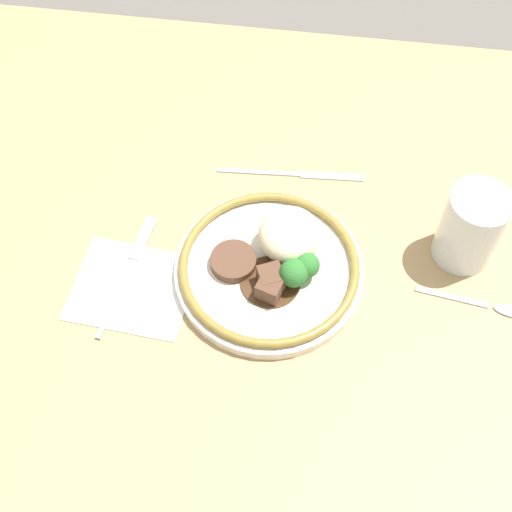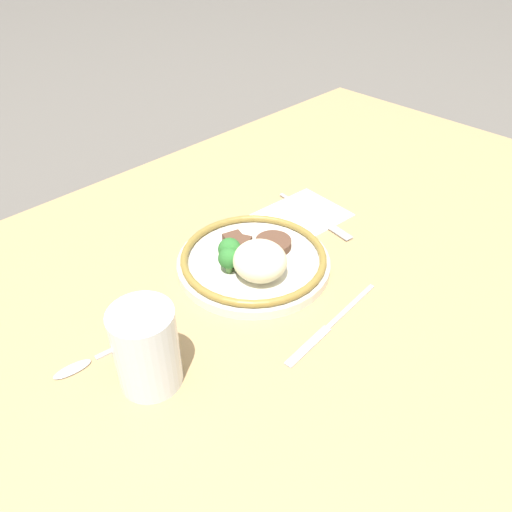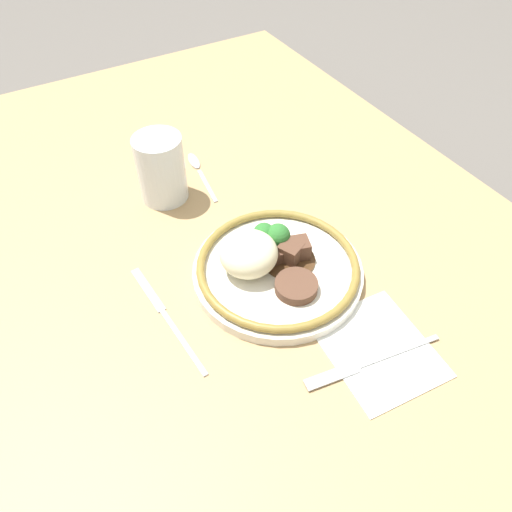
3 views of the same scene
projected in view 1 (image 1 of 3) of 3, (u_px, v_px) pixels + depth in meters
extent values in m
plane|color=#5B5651|center=(256.00, 274.00, 1.00)|extent=(8.00, 8.00, 0.00)
cube|color=tan|center=(256.00, 266.00, 0.98)|extent=(1.55, 0.91, 0.04)
cube|color=white|center=(132.00, 288.00, 0.93)|extent=(0.16, 0.14, 0.00)
cylinder|color=silver|center=(269.00, 271.00, 0.94)|extent=(0.25, 0.25, 0.02)
torus|color=olive|center=(269.00, 266.00, 0.93)|extent=(0.24, 0.24, 0.01)
ellipsoid|color=beige|center=(290.00, 235.00, 0.92)|extent=(0.08, 0.08, 0.06)
cylinder|color=brown|center=(233.00, 261.00, 0.93)|extent=(0.06, 0.06, 0.01)
cylinder|color=#472D19|center=(270.00, 282.00, 0.92)|extent=(0.08, 0.08, 0.00)
cube|color=brown|center=(271.00, 279.00, 0.90)|extent=(0.04, 0.04, 0.03)
cube|color=brown|center=(270.00, 289.00, 0.90)|extent=(0.04, 0.04, 0.03)
cube|color=brown|center=(278.00, 269.00, 0.92)|extent=(0.02, 0.02, 0.02)
cylinder|color=#5B8E47|center=(293.00, 282.00, 0.91)|extent=(0.01, 0.01, 0.01)
sphere|color=#2D702D|center=(294.00, 275.00, 0.90)|extent=(0.03, 0.03, 0.03)
cylinder|color=#5B8E47|center=(293.00, 281.00, 0.91)|extent=(0.01, 0.01, 0.01)
sphere|color=#2D702D|center=(294.00, 273.00, 0.89)|extent=(0.04, 0.04, 0.04)
cylinder|color=#5B8E47|center=(306.00, 273.00, 0.92)|extent=(0.01, 0.01, 0.01)
sphere|color=#2D702D|center=(307.00, 265.00, 0.90)|extent=(0.03, 0.03, 0.03)
cylinder|color=#F4AD19|center=(468.00, 235.00, 0.93)|extent=(0.07, 0.07, 0.08)
cylinder|color=silver|center=(471.00, 227.00, 0.91)|extent=(0.08, 0.08, 0.12)
cube|color=#ADADB2|center=(115.00, 299.00, 0.92)|extent=(0.02, 0.12, 0.00)
cube|color=#ADADB2|center=(143.00, 238.00, 0.97)|extent=(0.03, 0.07, 0.00)
cube|color=#ADADB2|center=(260.00, 172.00, 1.04)|extent=(0.13, 0.01, 0.00)
cube|color=#ADADB2|center=(332.00, 176.00, 1.03)|extent=(0.09, 0.02, 0.00)
cube|color=#ADADB2|center=(452.00, 297.00, 0.92)|extent=(0.09, 0.02, 0.00)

